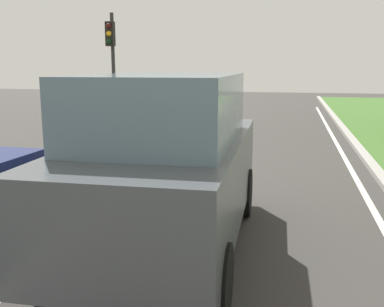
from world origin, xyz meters
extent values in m
plane|color=#383533|center=(0.00, 14.00, 0.00)|extent=(60.00, 60.00, 0.00)
cube|color=silver|center=(-0.70, 14.00, 0.00)|extent=(0.12, 32.00, 0.01)
cube|color=silver|center=(3.60, 14.00, 0.00)|extent=(0.12, 32.00, 0.01)
cube|color=#9E9B93|center=(4.10, 14.00, 0.06)|extent=(0.24, 48.00, 0.12)
cube|color=#474C51|center=(0.66, 8.88, 0.93)|extent=(2.02, 4.55, 1.10)
cube|color=slate|center=(0.67, 8.73, 1.88)|extent=(1.77, 2.74, 0.80)
cylinder|color=black|center=(-0.25, 10.39, 0.38)|extent=(0.24, 0.77, 0.76)
cylinder|color=black|center=(1.50, 10.44, 0.38)|extent=(0.24, 0.77, 0.76)
cylinder|color=black|center=(-0.17, 7.33, 0.38)|extent=(0.24, 0.77, 0.76)
cylinder|color=black|center=(1.58, 7.38, 0.38)|extent=(0.24, 0.77, 0.76)
cylinder|color=black|center=(-1.48, 8.76, 0.32)|extent=(0.24, 0.65, 0.64)
cylinder|color=#2D2D2D|center=(-4.62, 19.95, 2.17)|extent=(0.14, 0.14, 4.33)
cube|color=black|center=(-4.62, 19.75, 3.54)|extent=(0.32, 0.24, 0.90)
sphere|color=#3F0F0F|center=(-4.62, 19.62, 3.82)|extent=(0.20, 0.20, 0.20)
sphere|color=#F2AD19|center=(-4.62, 19.62, 3.54)|extent=(0.20, 0.20, 0.20)
sphere|color=black|center=(-4.62, 19.62, 3.26)|extent=(0.20, 0.20, 0.20)
camera|label=1|loc=(2.18, 3.56, 2.39)|focal=41.49mm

